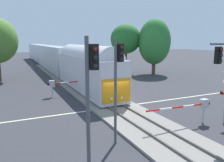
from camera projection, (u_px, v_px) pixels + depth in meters
The scene contains 11 objects.
ground_plane at pixel (113, 107), 20.28m from camera, with size 220.00×220.00×0.00m, color #333338.
road_centre_stripe at pixel (113, 107), 20.28m from camera, with size 44.00×0.20×0.01m.
railway_track at pixel (113, 106), 20.26m from camera, with size 4.40×80.00×0.32m.
commuter_train at pixel (52, 57), 46.77m from camera, with size 3.04×65.63×5.16m.
crossing_gate_near at pixel (198, 105), 15.99m from camera, with size 5.55×0.40×1.80m.
crossing_gate_far at pixel (57, 84), 24.05m from camera, with size 5.28×0.40×1.80m.
traffic_signal_near_left at pixel (91, 89), 8.74m from camera, with size 0.53×0.38×6.15m.
traffic_signal_median at pixel (118, 75), 12.49m from camera, with size 0.53×0.38×6.11m.
traffic_signal_far_side at pixel (122, 61), 30.47m from camera, with size 0.53×0.38×4.92m.
oak_far_right at pixel (126, 39), 40.68m from camera, with size 5.56×5.56×8.96m.
maple_right_background at pixel (154, 42), 39.55m from camera, with size 5.70×5.70×9.84m.
Camera 1 is at (-8.37, -17.64, 5.97)m, focal length 35.78 mm.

